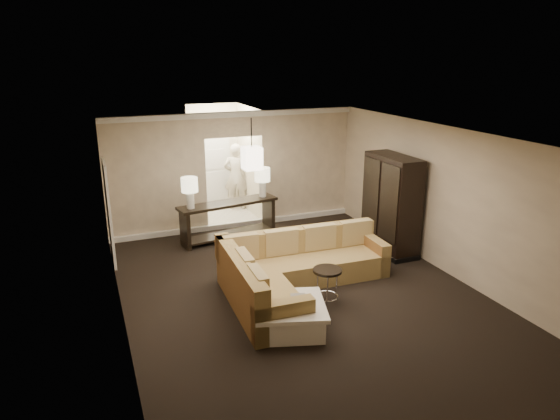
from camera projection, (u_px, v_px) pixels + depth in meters
name	position (u px, v px, depth m)	size (l,w,h in m)	color
ground	(303.00, 296.00, 8.77)	(8.00, 8.00, 0.00)	black
wall_back	(235.00, 171.00, 11.89)	(6.00, 0.04, 2.80)	beige
wall_front	(476.00, 344.00, 4.81)	(6.00, 0.04, 2.80)	beige
wall_left	(117.00, 245.00, 7.29)	(0.04, 8.00, 2.80)	beige
wall_right	(449.00, 202.00, 9.41)	(0.04, 8.00, 2.80)	beige
ceiling	(305.00, 137.00, 7.93)	(6.00, 8.00, 0.02)	white
crown_molding	(234.00, 115.00, 11.45)	(6.00, 0.10, 0.12)	white
baseboard	(237.00, 224.00, 12.25)	(6.00, 0.10, 0.12)	white
side_door	(109.00, 213.00, 9.88)	(0.05, 0.90, 2.10)	white
foyer	(220.00, 164.00, 13.11)	(1.44, 2.02, 2.80)	beige
sectional_sofa	(293.00, 271.00, 8.87)	(3.21, 2.54, 0.94)	brown
coffee_table	(289.00, 316.00, 7.66)	(1.35, 1.35, 0.45)	white
console_table	(229.00, 217.00, 11.29)	(2.35, 0.89, 0.89)	black
armoire	(391.00, 206.00, 10.51)	(0.62, 1.44, 2.08)	black
drink_table	(327.00, 279.00, 8.43)	(0.49, 0.49, 0.61)	black
table_lamp_left	(190.00, 188.00, 10.60)	(0.36, 0.36, 0.68)	silver
table_lamp_right	(262.00, 178.00, 11.48)	(0.36, 0.36, 0.68)	silver
pendant_light	(252.00, 158.00, 10.57)	(0.38, 0.38, 1.09)	black
person	(236.00, 173.00, 13.41)	(0.72, 0.48, 1.99)	beige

